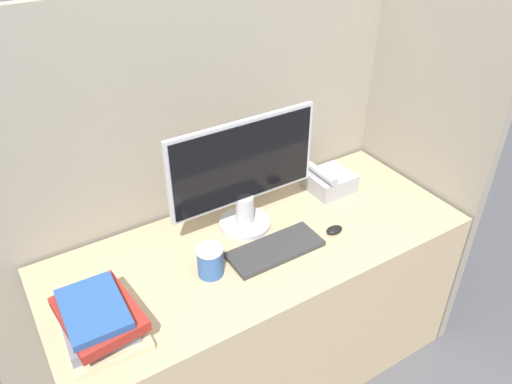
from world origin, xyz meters
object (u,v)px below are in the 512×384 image
book_stack (98,320)px  monitor (244,176)px  mouse (334,230)px  desk_telephone (329,181)px  keyboard (275,249)px  coffee_cup (210,261)px

book_stack → monitor: bearing=19.6°
mouse → desk_telephone: (0.18, 0.26, 0.03)m
mouse → monitor: bearing=140.2°
keyboard → coffee_cup: 0.27m
monitor → desk_telephone: bearing=3.0°
desk_telephone → keyboard: bearing=-152.8°
coffee_cup → book_stack: 0.42m
keyboard → coffee_cup: size_ratio=3.18×
keyboard → book_stack: 0.68m
coffee_cup → desk_telephone: (0.70, 0.20, -0.01)m
monitor → coffee_cup: size_ratio=5.34×
monitor → coffee_cup: 0.35m
keyboard → desk_telephone: bearing=27.2°
mouse → desk_telephone: bearing=55.3°
monitor → keyboard: (0.01, -0.20, -0.23)m
keyboard → desk_telephone: 0.50m
monitor → mouse: monitor is taller
keyboard → book_stack: bearing=-177.1°
mouse → coffee_cup: size_ratio=0.62×
monitor → book_stack: 0.73m
book_stack → desk_telephone: 1.15m
keyboard → desk_telephone: desk_telephone is taller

